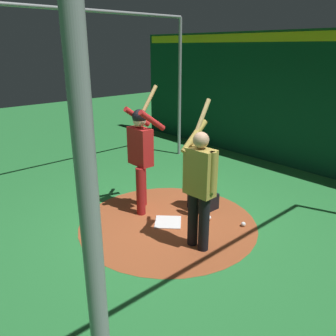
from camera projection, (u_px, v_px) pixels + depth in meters
The scene contains 10 objects.
ground_plane at pixel (168, 223), 5.53m from camera, with size 26.59×26.59×0.00m, color #287A38.
dirt_circle at pixel (168, 222), 5.53m from camera, with size 2.87×2.87×0.01m, color #9E4C28.
home_plate at pixel (168, 222), 5.52m from camera, with size 0.42×0.42×0.01m, color white.
batter at pixel (141, 151), 5.64m from camera, with size 0.68×0.49×2.11m.
catcher at pixel (202, 190), 5.87m from camera, with size 0.58×0.40×0.93m.
visitor at pixel (200, 183), 4.55m from camera, with size 0.55×0.51×2.06m.
back_wall at pixel (304, 102), 7.55m from camera, with size 0.22×10.59×3.06m.
cage_frame at pixel (168, 76), 4.74m from camera, with size 5.54×5.32×3.40m.
baseball_0 at pixel (243, 224), 5.39m from camera, with size 0.07×0.07×0.07m, color white.
baseball_1 at pixel (209, 218), 5.60m from camera, with size 0.07×0.07×0.07m, color white.
Camera 1 is at (3.26, 3.66, 2.71)m, focal length 36.19 mm.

